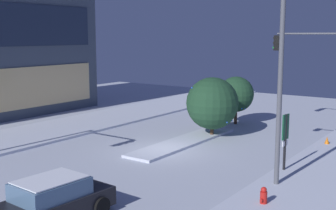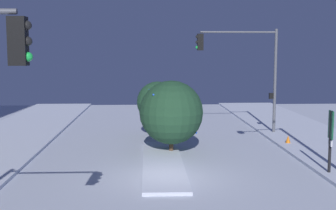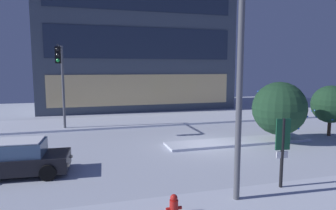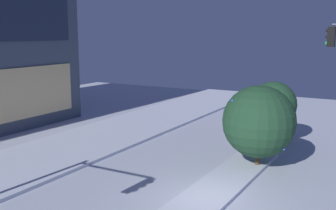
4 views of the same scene
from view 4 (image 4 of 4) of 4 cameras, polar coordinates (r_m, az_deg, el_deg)
The scene contains 5 objects.
ground at distance 15.09m, azimuth 5.40°, elevation -13.11°, with size 52.00×52.00×0.00m, color silver.
curb_strip_far at distance 20.11m, azimuth -18.49°, elevation -7.42°, with size 52.00×5.20×0.14m, color silver.
median_strip at distance 17.02m, azimuth 8.14°, elevation -10.18°, with size 9.00×1.80×0.14m, color silver.
decorated_tree_median at distance 18.43m, azimuth 12.42°, elevation -2.26°, with size 3.19×3.19×3.67m.
decorated_tree_left_of_median at distance 22.71m, azimuth 14.30°, elevation 0.07°, with size 2.47×2.47×3.36m.
Camera 4 is at (-12.71, -5.59, 5.92)m, focal length 44.22 mm.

